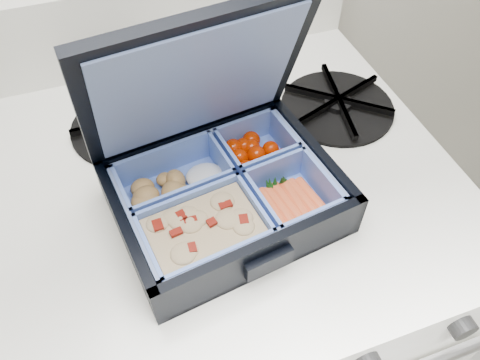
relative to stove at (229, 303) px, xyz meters
name	(u,v)px	position (x,y,z in m)	size (l,w,h in m)	color
stove	(229,303)	(0.00, 0.00, 0.00)	(0.58, 0.58, 0.88)	white
bento_box	(226,196)	(-0.02, -0.08, 0.47)	(0.25, 0.20, 0.06)	black
burner_grate	(338,102)	(0.19, 0.04, 0.45)	(0.17, 0.17, 0.02)	black
burner_grate_rear	(127,123)	(-0.11, 0.10, 0.45)	(0.16, 0.16, 0.02)	black
fork	(261,114)	(0.08, 0.06, 0.44)	(0.03, 0.19, 0.01)	silver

